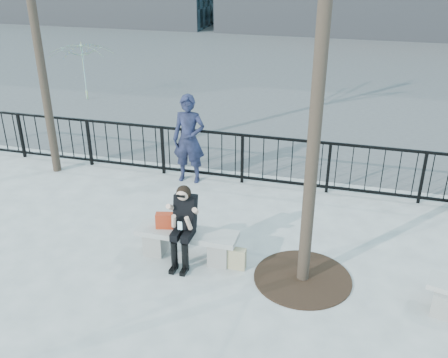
# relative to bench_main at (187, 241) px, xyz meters

# --- Properties ---
(ground) EXTENTS (120.00, 120.00, 0.00)m
(ground) POSITION_rel_bench_main_xyz_m (0.00, 0.00, -0.30)
(ground) COLOR gray
(ground) RESTS_ON ground
(street_surface) EXTENTS (60.00, 23.00, 0.01)m
(street_surface) POSITION_rel_bench_main_xyz_m (0.00, 15.00, -0.30)
(street_surface) COLOR #474747
(street_surface) RESTS_ON ground
(railing) EXTENTS (14.00, 0.06, 1.10)m
(railing) POSITION_rel_bench_main_xyz_m (0.00, 3.00, 0.25)
(railing) COLOR black
(railing) RESTS_ON ground
(tree_grate) EXTENTS (1.50, 1.50, 0.02)m
(tree_grate) POSITION_rel_bench_main_xyz_m (1.90, -0.10, -0.29)
(tree_grate) COLOR black
(tree_grate) RESTS_ON ground
(bench_main) EXTENTS (1.65, 0.46, 0.49)m
(bench_main) POSITION_rel_bench_main_xyz_m (0.00, 0.00, 0.00)
(bench_main) COLOR slate
(bench_main) RESTS_ON ground
(seated_woman) EXTENTS (0.50, 0.64, 1.34)m
(seated_woman) POSITION_rel_bench_main_xyz_m (0.00, -0.16, 0.37)
(seated_woman) COLOR black
(seated_woman) RESTS_ON ground
(handbag) EXTENTS (0.33, 0.21, 0.25)m
(handbag) POSITION_rel_bench_main_xyz_m (-0.37, 0.02, 0.31)
(handbag) COLOR #B13015
(handbag) RESTS_ON bench_main
(shopping_bag) EXTENTS (0.37, 0.14, 0.35)m
(shopping_bag) POSITION_rel_bench_main_xyz_m (0.81, -0.09, -0.13)
(shopping_bag) COLOR #C1B788
(shopping_bag) RESTS_ON ground
(standing_man) EXTENTS (0.71, 0.49, 1.90)m
(standing_man) POSITION_rel_bench_main_xyz_m (-0.91, 2.80, 0.65)
(standing_man) COLOR black
(standing_man) RESTS_ON ground
(vendor_umbrella) EXTENTS (2.18, 2.22, 1.88)m
(vendor_umbrella) POSITION_rel_bench_main_xyz_m (-6.21, 7.76, 0.64)
(vendor_umbrella) COLOR yellow
(vendor_umbrella) RESTS_ON ground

